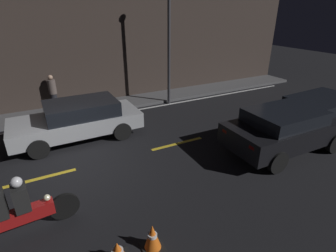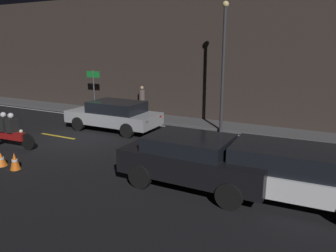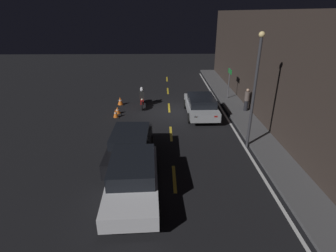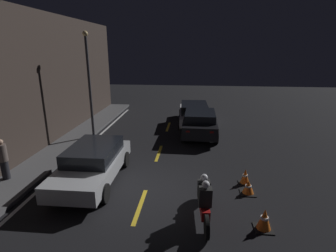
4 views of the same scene
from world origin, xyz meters
name	(u,v)px [view 2 (image 2 of 4)]	position (x,y,z in m)	size (l,w,h in m)	color
ground_plane	(75,139)	(0.00, 0.00, 0.00)	(56.00, 56.00, 0.00)	black
raised_curb	(137,116)	(0.00, 4.91, 0.07)	(28.00, 1.64, 0.14)	#4C4C4F
building_front	(145,56)	(0.00, 5.88, 3.33)	(28.00, 0.30, 6.65)	#382D28
lane_dash_c	(58,136)	(-1.00, 0.00, 0.00)	(2.00, 0.14, 0.01)	gold
lane_dash_d	(144,151)	(3.50, 0.00, 0.00)	(2.00, 0.14, 0.01)	gold
lane_dash_e	(263,171)	(8.00, 0.00, 0.00)	(2.00, 0.14, 0.01)	gold
lane_solid_kerb	(126,121)	(0.00, 3.84, 0.00)	(25.20, 0.14, 0.01)	silver
hatchback_silver	(114,114)	(0.57, 2.11, 0.75)	(4.49, 2.03, 1.38)	#9EA0A5
van_black	(194,159)	(6.45, -2.00, 0.80)	(4.23, 2.04, 1.45)	black
sedan_white	(287,171)	(8.93, -1.64, 0.76)	(4.66, 2.16, 1.42)	silver
motorcycle	(9,131)	(-1.46, -2.02, 0.65)	(2.38, 0.41, 1.40)	black
traffic_cone_mid	(1,160)	(0.16, -3.62, 0.24)	(0.52, 0.52, 0.49)	black
traffic_cone_far	(15,162)	(0.87, -3.63, 0.29)	(0.44, 0.44, 0.59)	black
pedestrian	(142,100)	(0.07, 5.38, 0.94)	(0.34, 0.34, 1.58)	black
shop_sign	(93,82)	(-2.88, 4.78, 1.83)	(0.90, 0.08, 2.40)	#4C4C51
street_lamp	(223,62)	(5.24, 3.94, 3.24)	(0.28, 0.28, 5.76)	#333338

